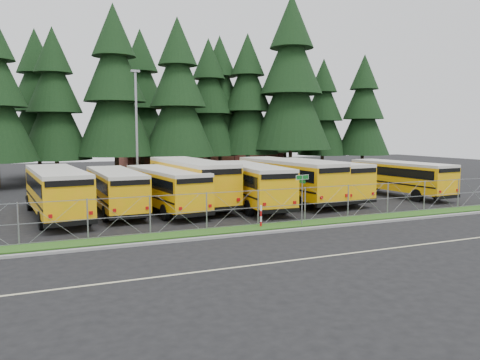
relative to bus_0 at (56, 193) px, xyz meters
name	(u,v)px	position (x,y,z in m)	size (l,w,h in m)	color
ground	(310,217)	(14.20, -5.75, -1.49)	(120.00, 120.00, 0.00)	black
curb	(340,225)	(14.20, -8.85, -1.43)	(50.00, 0.25, 0.12)	gray
grass_verge	(326,221)	(14.20, -7.45, -1.46)	(50.00, 1.40, 0.06)	#204914
road_lane_line	(404,247)	(14.20, -13.75, -1.48)	(50.00, 0.12, 0.01)	beige
chainlink_fence	(320,203)	(14.20, -6.75, -0.49)	(44.00, 0.10, 2.00)	gray
brick_building	(199,147)	(20.20, 34.25, 1.51)	(22.00, 10.00, 6.00)	brown
bus_0	(56,193)	(0.00, 0.00, 0.00)	(2.68, 11.35, 2.98)	#E5AF07
bus_1	(115,191)	(3.51, 0.59, -0.12)	(2.46, 10.43, 2.73)	#E5AF07
bus_2	(164,190)	(6.52, -0.19, -0.09)	(2.51, 10.65, 2.79)	#E5AF07
bus_3	(189,183)	(8.66, 1.32, 0.12)	(2.90, 12.28, 3.22)	#E5AF07
bus_4	(248,186)	(12.27, -0.81, -0.01)	(2.66, 11.26, 2.95)	#E5AF07
bus_5	(285,181)	(15.75, 0.29, 0.08)	(2.81, 11.92, 3.13)	#E5AF07
bus_6	(314,180)	(18.27, 0.42, 0.00)	(2.68, 11.37, 2.98)	#E5AF07
bus_east	(397,179)	(25.55, -0.40, -0.10)	(2.50, 10.59, 2.78)	#E5AF07
street_sign	(302,189)	(12.42, -7.73, 0.55)	(0.84, 0.55, 2.81)	gray
striped_bollard	(261,216)	(10.11, -7.31, -0.89)	(0.11, 0.11, 1.20)	#B20C0C
light_standard	(137,128)	(6.57, 8.95, 4.01)	(0.70, 0.35, 10.14)	gray
conifer_2	(55,105)	(0.73, 21.65, 6.35)	(7.09, 7.09, 15.67)	black
conifer_3	(115,93)	(6.52, 20.11, 7.60)	(8.22, 8.22, 18.18)	black
conifer_4	(178,99)	(12.94, 19.12, 7.12)	(7.78, 7.78, 17.22)	black
conifer_5	(209,107)	(17.84, 23.24, 6.57)	(7.28, 7.28, 16.11)	black
conifer_6	(248,104)	(22.43, 22.22, 6.94)	(7.62, 7.62, 16.85)	black
conifer_7	(291,86)	(26.65, 19.11, 9.05)	(9.53, 9.53, 21.07)	black
conifer_8	(323,115)	(33.17, 22.25, 5.78)	(6.57, 6.57, 14.53)	black
conifer_9	(363,113)	(37.62, 19.70, 6.00)	(6.77, 6.77, 14.97)	black
conifer_10	(37,104)	(-0.91, 26.54, 6.67)	(7.38, 7.38, 16.32)	black
conifer_11	(141,102)	(10.90, 28.70, 7.35)	(7.99, 7.99, 17.68)	black
conifer_12	(220,105)	(19.80, 24.71, 6.92)	(7.61, 7.61, 16.82)	black
conifer_13	(285,111)	(31.02, 28.46, 6.48)	(7.21, 7.21, 15.94)	black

